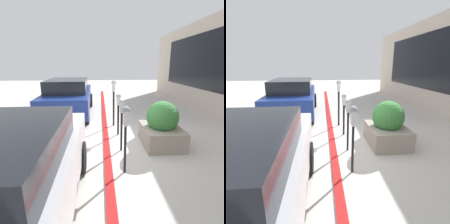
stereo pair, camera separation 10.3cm
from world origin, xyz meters
The scene contains 9 objects.
ground_plane centered at (0.00, 0.00, 0.00)m, with size 40.00×40.00×0.00m, color beige.
curb_strip centered at (0.00, 0.08, 0.02)m, with size 19.00×0.16×0.04m.
parking_meter_nearest centered at (-1.44, -0.24, 1.07)m, with size 0.20×0.17×1.39m.
parking_meter_second centered at (-0.49, -0.28, 0.94)m, with size 0.14×0.12×1.32m.
parking_meter_middle centered at (0.54, -0.31, 0.93)m, with size 0.18×0.15×1.29m.
parking_meter_fourth centered at (1.40, -0.23, 1.15)m, with size 0.19×0.16×1.61m.
planter_box centered at (-0.21, -1.41, 0.51)m, with size 1.25×0.99×1.21m.
parked_car_front centered at (-2.56, 1.45, 0.77)m, with size 3.84×1.81×1.46m.
parked_car_middle centered at (2.98, 1.56, 0.81)m, with size 4.45×1.89×1.54m.
Camera 2 is at (-4.53, 0.32, 2.13)m, focal length 28.00 mm.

